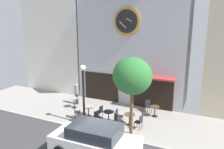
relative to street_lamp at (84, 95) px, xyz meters
name	(u,v)px	position (x,y,z in m)	size (l,w,h in m)	color
ground_plane	(100,137)	(1.64, -1.02, -1.97)	(25.27, 10.90, 0.13)	gray
clock_building	(134,24)	(1.08, 5.89, 4.25)	(8.60, 4.32, 11.96)	#B2B2BC
neighbor_building_left	(60,29)	(-6.33, 6.12, 3.72)	(5.94, 3.37, 11.32)	silver
street_lamp	(84,95)	(0.00, 0.00, 0.00)	(0.36, 0.36, 3.82)	black
street_tree	(132,76)	(3.15, 0.01, 1.50)	(2.19, 1.97, 4.51)	brown
cafe_table_near_curb	(74,101)	(-2.16, 1.97, -1.44)	(0.61, 0.61, 0.77)	black
cafe_table_leftmost	(89,109)	(-0.34, 1.08, -1.39)	(0.79, 0.79, 0.74)	black
cafe_table_center_right	(109,114)	(1.28, 0.89, -1.43)	(0.71, 0.71, 0.72)	black
cafe_table_near_door	(129,117)	(2.67, 1.02, -1.43)	(0.70, 0.70, 0.73)	black
cafe_table_center	(155,110)	(3.79, 2.98, -1.46)	(0.62, 0.62, 0.74)	black
cafe_chair_left_end	(148,105)	(3.16, 3.51, -1.41)	(0.56, 0.56, 0.90)	black
cafe_chair_near_lamp	(97,117)	(0.84, 0.20, -1.41)	(0.50, 0.50, 0.90)	black
cafe_chair_curbside	(117,119)	(2.09, 0.44, -1.41)	(0.56, 0.56, 0.90)	black
cafe_chair_by_entrance	(140,121)	(3.41, 0.76, -1.41)	(0.47, 0.47, 0.90)	black
cafe_chair_right_end	(118,115)	(1.88, 1.05, -1.41)	(0.43, 0.43, 0.90)	black
cafe_chair_near_tree	(76,111)	(-0.93, 0.47, -1.41)	(0.56, 0.56, 0.90)	black
cafe_chair_facing_wall	(100,111)	(0.53, 1.13, -1.41)	(0.45, 0.45, 0.90)	black
pedestrian_grey	(77,94)	(-2.39, 2.70, -1.08)	(0.43, 0.43, 1.67)	#2D2D38
parked_car_white	(95,140)	(2.25, -2.61, -1.18)	(4.36, 2.14, 1.55)	white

